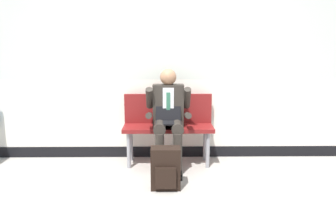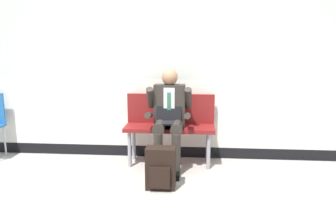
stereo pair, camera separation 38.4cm
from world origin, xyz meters
name	(u,v)px [view 2 (the right image)]	position (x,y,z in m)	size (l,w,h in m)	color
ground_plane	(166,175)	(0.00, 0.00, 0.00)	(18.00, 18.00, 0.00)	#9E9991
station_wall	(171,55)	(0.00, 0.76, 1.44)	(6.28, 0.14, 2.90)	beige
bench_with_person	(170,122)	(0.01, 0.48, 0.56)	(1.18, 0.42, 0.92)	maroon
person_seated	(169,116)	(0.01, 0.28, 0.69)	(0.57, 0.70, 1.27)	#2D2823
backpack	(161,168)	(-0.03, -0.38, 0.23)	(0.32, 0.23, 0.47)	black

